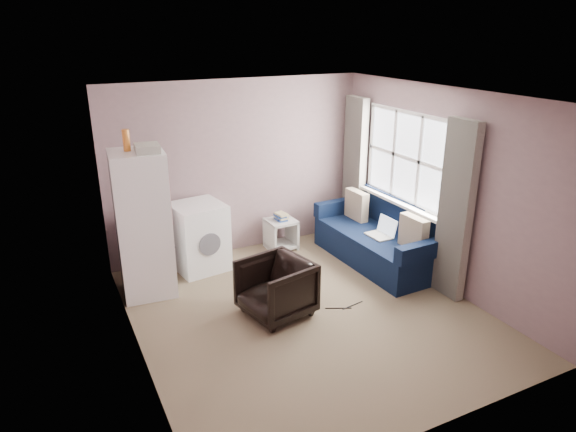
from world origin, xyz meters
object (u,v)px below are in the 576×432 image
Objects in this scene: armchair at (276,285)px; sofa at (382,239)px; washing_machine at (199,235)px; side_table at (281,232)px; fridge at (143,224)px.

sofa reaches higher than armchair.
washing_machine is 1.31m from side_table.
armchair is at bearing -40.12° from fridge.
side_table is at bearing -3.18° from washing_machine.
washing_machine is at bearing -177.06° from armchair.
side_table is 1.50m from sofa.
armchair is at bearing -83.14° from washing_machine.
side_table is (2.07, 0.48, -0.65)m from fridge.
armchair is 1.63m from washing_machine.
armchair is 1.90m from side_table.
fridge reaches higher than washing_machine.
fridge is 3.65× the size of side_table.
washing_machine is at bearing -175.22° from side_table.
fridge is 0.97m from washing_machine.
washing_machine is 0.45× the size of sofa.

